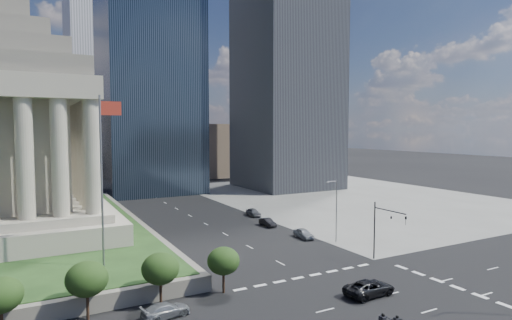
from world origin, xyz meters
TOP-DOWN VIEW (x-y plane):
  - ground at (0.00, 100.00)m, footprint 500.00×500.00m
  - sidewalk_ne at (46.00, 60.00)m, footprint 68.00×90.00m
  - flagpole at (-21.83, 24.00)m, footprint 2.52×0.24m
  - midrise_glass at (2.00, 95.00)m, footprint 26.00×26.00m
  - highrise_ne at (42.00, 85.00)m, footprint 26.00×28.00m
  - building_filler_ne at (32.00, 130.00)m, footprint 20.00×30.00m
  - building_filler_nw at (-30.00, 130.00)m, footprint 24.00×30.00m
  - traffic_signal_ne at (12.50, 13.70)m, footprint 0.30×5.74m
  - street_lamp_north at (13.33, 25.00)m, footprint 2.13×0.22m
  - pickup_truck at (2.63, 5.85)m, footprint 6.07×2.99m
  - suv_grey at (-18.38, 11.00)m, footprint 5.02×2.66m
  - parked_sedan_near at (10.35, 29.46)m, footprint 2.23×4.74m
  - parked_sedan_mid at (9.47, 39.92)m, footprint 4.31×1.54m
  - parked_sedan_far at (11.50, 49.40)m, footprint 2.15×4.76m

SIDE VIEW (x-z plane):
  - ground at x=0.00m, z-range 0.00..0.00m
  - sidewalk_ne at x=46.00m, z-range 0.00..0.03m
  - suv_grey at x=-18.38m, z-range 0.00..1.39m
  - parked_sedan_mid at x=9.47m, z-range 0.00..1.41m
  - parked_sedan_near at x=10.35m, z-range 0.00..1.57m
  - parked_sedan_far at x=11.50m, z-range 0.00..1.59m
  - pickup_truck at x=2.63m, z-range 0.00..1.66m
  - traffic_signal_ne at x=12.50m, z-range 1.25..9.25m
  - street_lamp_north at x=13.33m, z-range 0.66..10.66m
  - building_filler_ne at x=32.00m, z-range 0.00..20.00m
  - flagpole at x=-21.83m, z-range 3.11..23.11m
  - building_filler_nw at x=-30.00m, z-range 0.00..28.00m
  - midrise_glass at x=2.00m, z-range 0.00..60.00m
  - highrise_ne at x=42.00m, z-range 0.00..100.00m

